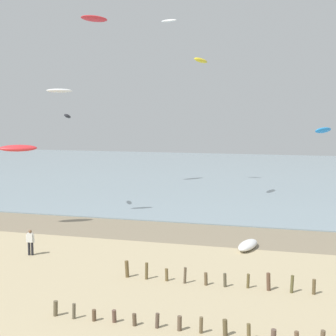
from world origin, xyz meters
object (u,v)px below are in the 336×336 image
(grounded_kite, at_px, (248,245))
(kite_aloft_0, at_px, (67,116))
(kite_aloft_4, at_px, (201,60))
(kite_aloft_6, at_px, (59,91))
(kite_aloft_1, at_px, (94,19))
(kite_aloft_8, at_px, (323,130))
(kite_aloft_7, at_px, (18,148))
(person_by_waterline, at_px, (30,242))
(kite_aloft_5, at_px, (169,21))

(grounded_kite, height_order, kite_aloft_0, kite_aloft_0)
(kite_aloft_4, height_order, kite_aloft_6, kite_aloft_4)
(kite_aloft_1, height_order, kite_aloft_8, kite_aloft_1)
(kite_aloft_0, height_order, kite_aloft_4, kite_aloft_4)
(kite_aloft_0, height_order, kite_aloft_1, kite_aloft_1)
(kite_aloft_0, height_order, kite_aloft_7, kite_aloft_0)
(kite_aloft_0, distance_m, kite_aloft_4, 14.95)
(grounded_kite, distance_m, kite_aloft_7, 19.62)
(person_by_waterline, xyz_separation_m, kite_aloft_0, (-4.03, 13.74, 8.16))
(grounded_kite, distance_m, kite_aloft_1, 36.33)
(kite_aloft_5, height_order, kite_aloft_7, kite_aloft_5)
(kite_aloft_1, height_order, kite_aloft_5, kite_aloft_1)
(kite_aloft_0, bearing_deg, kite_aloft_7, -30.22)
(kite_aloft_0, distance_m, kite_aloft_7, 7.75)
(kite_aloft_0, relative_size, kite_aloft_1, 0.59)
(kite_aloft_4, xyz_separation_m, kite_aloft_5, (-5.64, 8.61, 5.87))
(person_by_waterline, xyz_separation_m, kite_aloft_6, (-2.96, 10.24, 10.34))
(grounded_kite, bearing_deg, kite_aloft_1, 57.06)
(person_by_waterline, height_order, kite_aloft_5, kite_aloft_5)
(kite_aloft_8, bearing_deg, kite_aloft_0, -25.95)
(kite_aloft_6, bearing_deg, kite_aloft_8, 9.09)
(kite_aloft_6, distance_m, kite_aloft_8, 30.51)
(person_by_waterline, relative_size, kite_aloft_6, 0.78)
(kite_aloft_5, bearing_deg, kite_aloft_7, -93.05)
(kite_aloft_8, bearing_deg, kite_aloft_4, -27.57)
(kite_aloft_4, bearing_deg, kite_aloft_5, 46.01)
(person_by_waterline, distance_m, kite_aloft_1, 34.11)
(kite_aloft_8, bearing_deg, kite_aloft_1, -53.54)
(kite_aloft_4, bearing_deg, grounded_kite, -145.86)
(kite_aloft_6, bearing_deg, person_by_waterline, -105.23)
(kite_aloft_1, distance_m, kite_aloft_8, 30.13)
(grounded_kite, bearing_deg, kite_aloft_7, 99.45)
(kite_aloft_5, distance_m, kite_aloft_6, 22.70)
(kite_aloft_0, distance_m, kite_aloft_1, 17.80)
(kite_aloft_7, bearing_deg, kite_aloft_0, 57.32)
(kite_aloft_1, distance_m, kite_aloft_4, 16.07)
(kite_aloft_5, distance_m, kite_aloft_7, 28.50)
(kite_aloft_7, bearing_deg, kite_aloft_6, 37.47)
(kite_aloft_4, relative_size, kite_aloft_5, 1.35)
(person_by_waterline, xyz_separation_m, kite_aloft_5, (1.57, 30.39, 19.75))
(grounded_kite, relative_size, kite_aloft_1, 0.79)
(kite_aloft_0, relative_size, kite_aloft_4, 0.74)
(kite_aloft_0, xyz_separation_m, kite_aloft_5, (5.60, 16.65, 11.59))
(kite_aloft_6, xyz_separation_m, kite_aloft_8, (23.03, 19.64, -3.85))
(kite_aloft_4, relative_size, kite_aloft_7, 0.95)
(grounded_kite, xyz_separation_m, kite_aloft_7, (-18.54, 1.43, 6.26))
(person_by_waterline, relative_size, kite_aloft_8, 0.51)
(kite_aloft_7, bearing_deg, person_by_waterline, -80.28)
(person_by_waterline, xyz_separation_m, kite_aloft_1, (-6.83, 26.95, 19.76))
(kite_aloft_4, bearing_deg, kite_aloft_1, 82.57)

